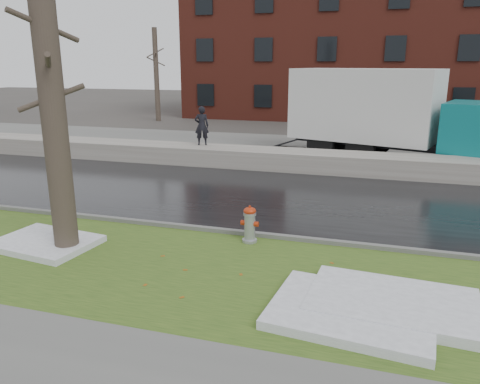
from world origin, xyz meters
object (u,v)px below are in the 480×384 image
(box_truck, at_px, (393,113))
(worker, at_px, (202,126))
(fire_hydrant, at_px, (250,223))
(tree, at_px, (52,101))

(box_truck, relative_size, worker, 7.19)
(fire_hydrant, distance_m, worker, 9.52)
(tree, xyz_separation_m, box_truck, (6.96, 12.64, -1.28))
(fire_hydrant, bearing_deg, box_truck, 76.94)
(fire_hydrant, height_order, worker, worker)
(worker, bearing_deg, tree, 73.06)
(tree, bearing_deg, worker, 93.68)
(fire_hydrant, bearing_deg, worker, 120.97)
(fire_hydrant, relative_size, box_truck, 0.08)
(box_truck, height_order, worker, box_truck)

